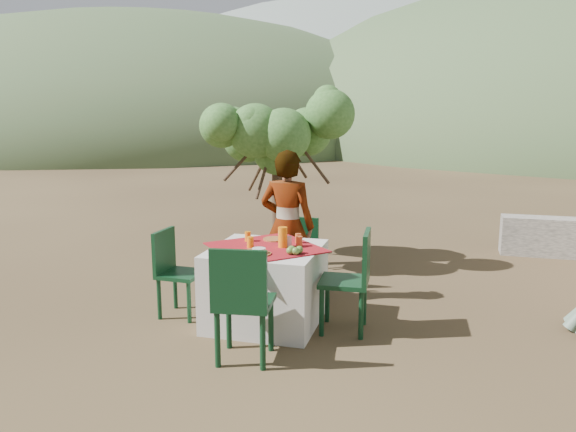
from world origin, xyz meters
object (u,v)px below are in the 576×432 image
object	(u,v)px
chair_near	(242,299)
shrub_tree	(283,144)
chair_far	(299,251)
person	(287,226)
table	(266,285)
chair_left	(174,268)
juice_pitcher	(283,237)
chair_right	(353,276)

from	to	relation	value
chair_near	shrub_tree	world-z (taller)	shrub_tree
chair_far	chair_near	world-z (taller)	chair_near
chair_near	person	world-z (taller)	person
table	shrub_tree	world-z (taller)	shrub_tree
table	chair_left	world-z (taller)	chair_left
chair_far	table	bearing A→B (deg)	-92.57
chair_left	chair_far	bearing A→B (deg)	-42.13
table	juice_pitcher	bearing A→B (deg)	10.87
shrub_tree	juice_pitcher	xyz separation A→B (m)	(0.57, -2.02, -0.75)
chair_left	juice_pitcher	distance (m)	1.18
chair_near	shrub_tree	size ratio (longest dim) A/B	0.49
chair_near	chair_left	distance (m)	1.36
chair_right	chair_far	bearing A→B (deg)	-146.01
chair_far	chair_left	bearing A→B (deg)	-132.34
table	juice_pitcher	xyz separation A→B (m)	(0.16, 0.03, 0.48)
chair_left	table	bearing A→B (deg)	-85.48
chair_near	juice_pitcher	size ratio (longest dim) A/B	5.08
table	chair_near	xyz separation A→B (m)	(0.09, -0.91, 0.17)
chair_right	juice_pitcher	xyz separation A→B (m)	(-0.68, 0.02, 0.32)
chair_left	chair_right	distance (m)	1.80
chair_near	juice_pitcher	world-z (taller)	chair_near
chair_near	chair_left	bearing A→B (deg)	-46.77
table	person	distance (m)	0.84
shrub_tree	juice_pitcher	distance (m)	2.23
table	juice_pitcher	world-z (taller)	juice_pitcher
person	chair_right	bearing A→B (deg)	142.28
chair_right	chair_near	bearing A→B (deg)	-42.91
chair_far	chair_near	bearing A→B (deg)	-87.93
juice_pitcher	chair_right	bearing A→B (deg)	-2.03
chair_right	table	bearing A→B (deg)	-92.82
person	chair_left	bearing A→B (deg)	40.57
table	shrub_tree	distance (m)	2.42
person	shrub_tree	size ratio (longest dim) A/B	0.81
chair_left	chair_right	xyz separation A→B (m)	(1.80, 0.05, 0.05)
chair_near	shrub_tree	xyz separation A→B (m)	(-0.50, 2.96, 1.06)
chair_far	juice_pitcher	world-z (taller)	juice_pitcher
juice_pitcher	person	bearing A→B (deg)	101.97
chair_right	shrub_tree	size ratio (longest dim) A/B	0.47
chair_near	person	size ratio (longest dim) A/B	0.60
chair_near	shrub_tree	bearing A→B (deg)	-87.46
chair_left	shrub_tree	distance (m)	2.44
table	juice_pitcher	size ratio (longest dim) A/B	6.65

